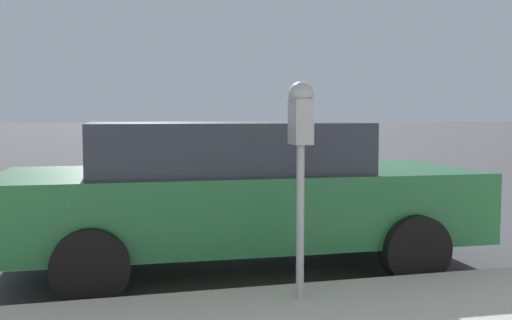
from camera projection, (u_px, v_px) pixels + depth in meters
The scene contains 3 objects.
ground_plane at pixel (236, 246), 7.09m from camera, with size 220.00×220.00×0.00m, color #424244.
parking_meter at pixel (301, 133), 4.47m from camera, with size 0.21×0.19×1.64m.
car_green at pixel (238, 191), 5.98m from camera, with size 2.13×4.69×1.47m.
Camera 1 is at (-6.82, 1.56, 1.55)m, focal length 42.00 mm.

